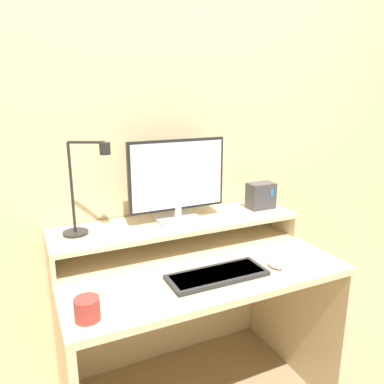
{
  "coord_description": "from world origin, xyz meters",
  "views": [
    {
      "loc": [
        -0.65,
        -1.01,
        1.45
      ],
      "look_at": [
        0.0,
        0.39,
        1.04
      ],
      "focal_mm": 35.0,
      "sensor_mm": 36.0,
      "label": 1
    }
  ],
  "objects_px": {
    "router_dock": "(261,196)",
    "mug": "(87,309)",
    "desk_lamp": "(84,194)",
    "mouse": "(276,264)",
    "remote_control": "(136,297)",
    "monitor": "(178,180)",
    "keyboard": "(217,275)"
  },
  "relations": [
    {
      "from": "mug",
      "to": "keyboard",
      "type": "bearing_deg",
      "value": 7.97
    },
    {
      "from": "router_dock",
      "to": "mug",
      "type": "distance_m",
      "value": 1.08
    },
    {
      "from": "monitor",
      "to": "mug",
      "type": "relative_size",
      "value": 5.59
    },
    {
      "from": "keyboard",
      "to": "remote_control",
      "type": "xyz_separation_m",
      "value": [
        -0.34,
        -0.02,
        -0.0
      ]
    },
    {
      "from": "router_dock",
      "to": "mug",
      "type": "height_order",
      "value": "router_dock"
    },
    {
      "from": "router_dock",
      "to": "mouse",
      "type": "relative_size",
      "value": 1.7
    },
    {
      "from": "desk_lamp",
      "to": "mouse",
      "type": "bearing_deg",
      "value": -29.63
    },
    {
      "from": "monitor",
      "to": "mouse",
      "type": "xyz_separation_m",
      "value": [
        0.28,
        -0.4,
        -0.31
      ]
    },
    {
      "from": "mug",
      "to": "remote_control",
      "type": "bearing_deg",
      "value": 17.64
    },
    {
      "from": "router_dock",
      "to": "keyboard",
      "type": "bearing_deg",
      "value": -141.3
    },
    {
      "from": "monitor",
      "to": "mouse",
      "type": "distance_m",
      "value": 0.57
    },
    {
      "from": "router_dock",
      "to": "mug",
      "type": "relative_size",
      "value": 1.66
    },
    {
      "from": "monitor",
      "to": "mug",
      "type": "xyz_separation_m",
      "value": [
        -0.51,
        -0.44,
        -0.29
      ]
    },
    {
      "from": "mouse",
      "to": "remote_control",
      "type": "xyz_separation_m",
      "value": [
        -0.61,
        0.01,
        -0.01
      ]
    },
    {
      "from": "keyboard",
      "to": "mouse",
      "type": "bearing_deg",
      "value": -6.19
    },
    {
      "from": "monitor",
      "to": "desk_lamp",
      "type": "distance_m",
      "value": 0.42
    },
    {
      "from": "monitor",
      "to": "remote_control",
      "type": "height_order",
      "value": "monitor"
    },
    {
      "from": "monitor",
      "to": "keyboard",
      "type": "height_order",
      "value": "monitor"
    },
    {
      "from": "desk_lamp",
      "to": "mug",
      "type": "xyz_separation_m",
      "value": [
        -0.08,
        -0.44,
        -0.27
      ]
    },
    {
      "from": "monitor",
      "to": "mouse",
      "type": "bearing_deg",
      "value": -54.85
    },
    {
      "from": "desk_lamp",
      "to": "router_dock",
      "type": "xyz_separation_m",
      "value": [
        0.89,
        -0.0,
        -0.11
      ]
    },
    {
      "from": "mouse",
      "to": "remote_control",
      "type": "height_order",
      "value": "mouse"
    },
    {
      "from": "desk_lamp",
      "to": "router_dock",
      "type": "height_order",
      "value": "desk_lamp"
    },
    {
      "from": "desk_lamp",
      "to": "router_dock",
      "type": "relative_size",
      "value": 2.89
    },
    {
      "from": "router_dock",
      "to": "remote_control",
      "type": "xyz_separation_m",
      "value": [
        -0.8,
        -0.38,
        -0.19
      ]
    },
    {
      "from": "router_dock",
      "to": "remote_control",
      "type": "bearing_deg",
      "value": -154.44
    },
    {
      "from": "keyboard",
      "to": "mug",
      "type": "relative_size",
      "value": 4.84
    },
    {
      "from": "mouse",
      "to": "mug",
      "type": "bearing_deg",
      "value": -176.8
    },
    {
      "from": "monitor",
      "to": "keyboard",
      "type": "relative_size",
      "value": 1.16
    },
    {
      "from": "remote_control",
      "to": "monitor",
      "type": "bearing_deg",
      "value": 49.36
    },
    {
      "from": "mouse",
      "to": "router_dock",
      "type": "bearing_deg",
      "value": 64.25
    },
    {
      "from": "monitor",
      "to": "remote_control",
      "type": "distance_m",
      "value": 0.6
    }
  ]
}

